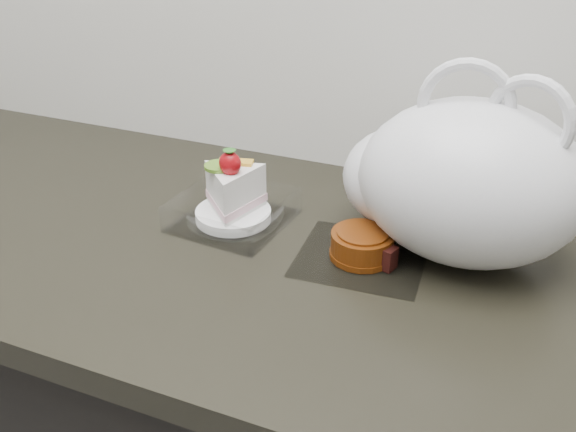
{
  "coord_description": "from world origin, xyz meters",
  "views": [
    {
      "loc": [
        0.36,
        0.96,
        1.39
      ],
      "look_at": [
        0.04,
        1.72,
        0.94
      ],
      "focal_mm": 40.0,
      "sensor_mm": 36.0,
      "label": 1
    }
  ],
  "objects": [
    {
      "name": "plastic_bag",
      "position": [
        0.26,
        1.78,
        1.01
      ],
      "size": [
        0.36,
        0.27,
        0.28
      ],
      "rotation": [
        0.0,
        0.0,
        -0.12
      ],
      "color": "white",
      "rests_on": "counter"
    },
    {
      "name": "cake_tray",
      "position": [
        -0.06,
        1.73,
        0.93
      ],
      "size": [
        0.17,
        0.17,
        0.13
      ],
      "rotation": [
        0.0,
        0.0,
        -0.08
      ],
      "color": "white",
      "rests_on": "counter"
    },
    {
      "name": "mooncake_wrap",
      "position": [
        0.16,
        1.71,
        0.92
      ],
      "size": [
        0.19,
        0.18,
        0.04
      ],
      "rotation": [
        0.0,
        0.0,
        0.24
      ],
      "color": "white",
      "rests_on": "counter"
    }
  ]
}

